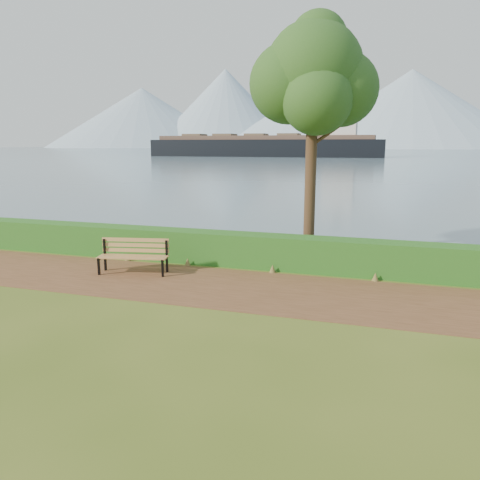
% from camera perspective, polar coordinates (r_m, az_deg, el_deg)
% --- Properties ---
extents(ground, '(140.00, 140.00, 0.00)m').
position_cam_1_polar(ground, '(12.38, -5.51, -5.83)').
color(ground, '#435618').
rests_on(ground, ground).
extents(path, '(40.00, 3.40, 0.01)m').
position_cam_1_polar(path, '(12.64, -4.99, -5.42)').
color(path, '#51331C').
rests_on(path, ground).
extents(hedge, '(32.00, 0.85, 1.00)m').
position_cam_1_polar(hedge, '(14.59, -1.61, -1.04)').
color(hedge, '#1A4E16').
rests_on(hedge, ground).
extents(water, '(700.00, 510.00, 0.00)m').
position_cam_1_polar(water, '(270.93, 16.57, 10.43)').
color(water, slate).
rests_on(water, ground).
extents(mountains, '(585.00, 190.00, 70.00)m').
position_cam_1_polar(mountains, '(417.83, 15.86, 14.55)').
color(mountains, '#839CAF').
rests_on(mountains, ground).
extents(bench, '(2.08, 0.97, 1.00)m').
position_cam_1_polar(bench, '(13.93, -12.81, -1.61)').
color(bench, black).
rests_on(bench, ground).
extents(tree, '(3.97, 3.26, 7.70)m').
position_cam_1_polar(tree, '(15.45, 8.91, 19.01)').
color(tree, '#332215').
rests_on(tree, ground).
extents(cargo_ship, '(66.51, 10.84, 20.17)m').
position_cam_1_polar(cargo_ship, '(135.71, 3.94, 11.36)').
color(cargo_ship, black).
rests_on(cargo_ship, ground).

